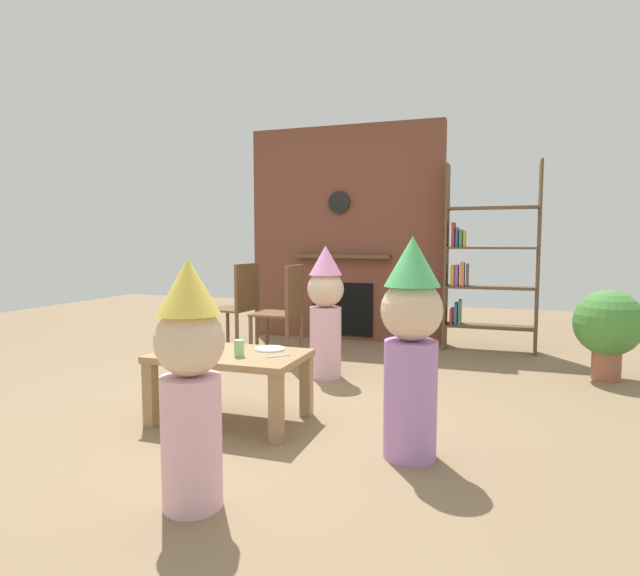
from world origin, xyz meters
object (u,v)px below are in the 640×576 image
at_px(child_by_the_chairs, 326,308).
at_px(dining_chair_left, 239,302).
at_px(child_with_cone_hat, 190,378).
at_px(paper_cup_near_left, 214,338).
at_px(birthday_cake_slice, 197,339).
at_px(potted_plant_tall, 608,326).
at_px(child_in_pink, 411,342).
at_px(bookshelf, 483,265).
at_px(paper_plate_front, 175,350).
at_px(paper_cup_center, 206,348).
at_px(coffee_table, 230,365).
at_px(dining_chair_middle, 285,307).
at_px(paper_cup_near_right, 239,348).
at_px(paper_plate_rear, 270,349).

height_order(child_by_the_chairs, dining_chair_left, child_by_the_chairs).
relative_size(child_with_cone_hat, dining_chair_left, 1.17).
distance_m(child_with_cone_hat, child_by_the_chairs, 2.21).
bearing_deg(paper_cup_near_left, birthday_cake_slice, 177.69).
height_order(paper_cup_near_left, potted_plant_tall, potted_plant_tall).
bearing_deg(child_in_pink, bookshelf, -85.36).
distance_m(paper_plate_front, potted_plant_tall, 3.36).
distance_m(birthday_cake_slice, dining_chair_left, 1.72).
relative_size(paper_cup_center, dining_chair_left, 0.12).
height_order(coffee_table, dining_chair_middle, dining_chair_middle).
distance_m(bookshelf, coffee_table, 3.11).
xyz_separation_m(dining_chair_left, potted_plant_tall, (3.28, 0.04, -0.07)).
bearing_deg(child_with_cone_hat, coffee_table, 0.00).
bearing_deg(child_with_cone_hat, paper_plate_front, 17.42).
bearing_deg(dining_chair_left, paper_cup_center, 118.41).
xyz_separation_m(child_with_cone_hat, child_in_pink, (0.78, 0.81, 0.05)).
xyz_separation_m(bookshelf, child_with_cone_hat, (-1.05, -3.73, -0.32)).
relative_size(paper_cup_center, child_by_the_chairs, 0.10).
distance_m(paper_cup_near_left, paper_cup_center, 0.33).
height_order(coffee_table, paper_cup_near_right, paper_cup_near_right).
distance_m(child_by_the_chairs, dining_chair_middle, 0.69).
distance_m(paper_cup_near_right, child_by_the_chairs, 1.29).
bearing_deg(dining_chair_left, potted_plant_tall, -172.93).
height_order(child_in_pink, potted_plant_tall, child_in_pink).
bearing_deg(coffee_table, birthday_cake_slice, 154.17).
xyz_separation_m(paper_plate_rear, child_with_cone_hat, (0.17, -1.16, 0.12)).
bearing_deg(coffee_table, dining_chair_middle, 100.69).
bearing_deg(paper_plate_rear, paper_cup_near_right, -111.18).
xyz_separation_m(paper_cup_near_left, paper_cup_center, (0.12, -0.30, -0.00)).
height_order(child_with_cone_hat, child_by_the_chairs, child_by_the_chairs).
bearing_deg(child_by_the_chairs, coffee_table, 0.00).
height_order(dining_chair_left, dining_chair_middle, same).
xyz_separation_m(paper_cup_center, paper_plate_front, (-0.27, 0.07, -0.05)).
distance_m(coffee_table, child_with_cone_hat, 1.09).
xyz_separation_m(dining_chair_left, dining_chair_middle, (0.56, -0.17, 0.00)).
height_order(paper_cup_near_left, child_by_the_chairs, child_by_the_chairs).
distance_m(bookshelf, paper_cup_near_right, 3.12).
height_order(paper_plate_rear, potted_plant_tall, potted_plant_tall).
relative_size(child_by_the_chairs, dining_chair_left, 1.20).
distance_m(child_with_cone_hat, dining_chair_left, 3.07).
height_order(paper_cup_near_right, birthday_cake_slice, paper_cup_near_right).
bearing_deg(coffee_table, paper_cup_center, -119.82).
height_order(bookshelf, paper_plate_rear, bookshelf).
bearing_deg(paper_plate_rear, dining_chair_left, 123.07).
bearing_deg(birthday_cake_slice, dining_chair_middle, 88.76).
relative_size(child_with_cone_hat, child_by_the_chairs, 0.97).
height_order(paper_cup_center, paper_plate_front, paper_cup_center).
bearing_deg(paper_plate_front, coffee_table, 11.60).
bearing_deg(dining_chair_middle, birthday_cake_slice, 88.69).
distance_m(coffee_table, paper_cup_center, 0.21).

